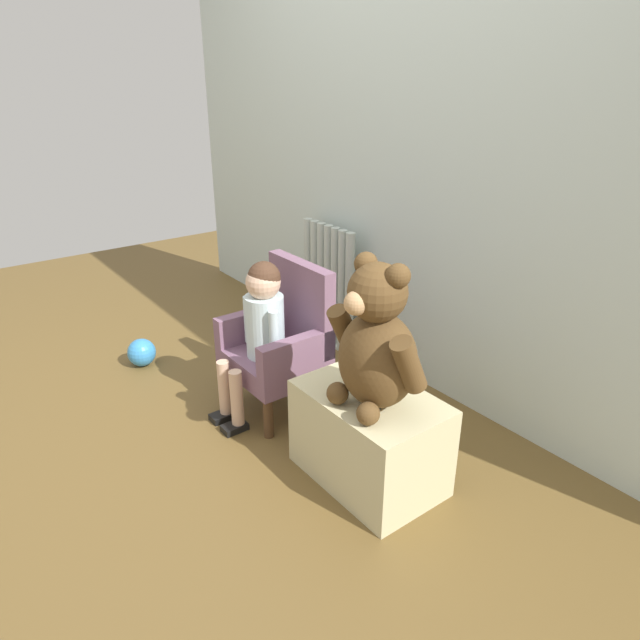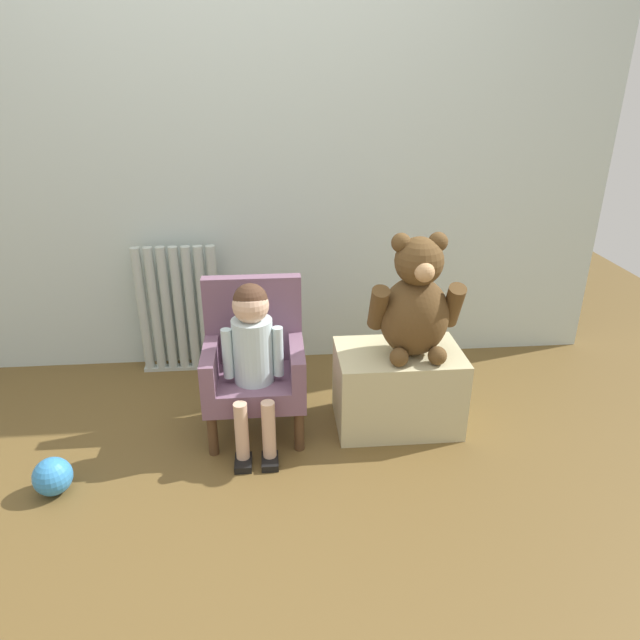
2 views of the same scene
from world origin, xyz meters
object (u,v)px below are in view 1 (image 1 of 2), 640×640
radiator (328,287)px  toy_ball (142,352)px  low_bench (369,437)px  large_teddy_bear (376,344)px  child_armchair (282,341)px  child_figure (260,319)px

radiator → toy_ball: size_ratio=4.67×
low_bench → toy_ball: bearing=-165.8°
radiator → large_teddy_bear: large_teddy_bear is taller
radiator → large_teddy_bear: 1.29m
toy_ball → low_bench: bearing=14.2°
radiator → low_bench: bearing=-30.3°
low_bench → child_armchair: bearing=177.0°
large_teddy_bear → toy_ball: bearing=-167.3°
child_figure → toy_ball: child_figure is taller
radiator → child_figure: child_figure is taller
child_figure → low_bench: size_ratio=1.31×
radiator → toy_ball: bearing=-111.2°
child_armchair → large_teddy_bear: 0.74m
child_figure → large_teddy_bear: size_ratio=1.33×
child_armchair → low_bench: child_armchair is taller
child_armchair → large_teddy_bear: bearing=-5.2°
radiator → low_bench: (1.04, -0.61, -0.16)m
child_figure → large_teddy_bear: large_teddy_bear is taller
low_bench → child_figure: bearing=-173.2°
child_figure → toy_ball: size_ratio=4.87×
child_armchair → child_figure: size_ratio=0.95×
low_bench → toy_ball: low_bench is taller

